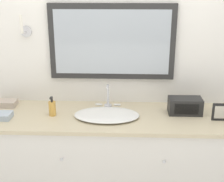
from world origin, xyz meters
name	(u,v)px	position (x,y,z in m)	size (l,w,h in m)	color
wall_back	(115,58)	(0.00, 0.63, 1.28)	(8.00, 0.18, 2.55)	white
vanity_counter	(114,166)	(0.00, 0.30, 0.45)	(2.08, 0.60, 0.90)	silver
sink_basin	(107,114)	(-0.06, 0.28, 0.92)	(0.50, 0.37, 0.20)	white
soap_bottle	(52,108)	(-0.48, 0.29, 0.96)	(0.05, 0.06, 0.15)	gold
appliance_box	(185,106)	(0.55, 0.37, 0.97)	(0.26, 0.14, 0.13)	black
picture_frame	(220,112)	(0.78, 0.24, 0.97)	(0.11, 0.01, 0.13)	black
hand_towel_far_corner	(7,103)	(-0.89, 0.46, 0.93)	(0.15, 0.12, 0.05)	#B7A899
metal_tray	(222,110)	(0.86, 0.43, 0.91)	(0.14, 0.10, 0.01)	silver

